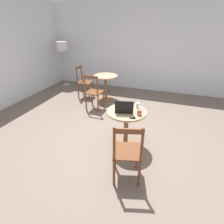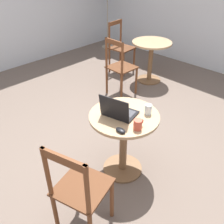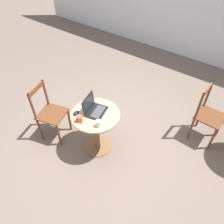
# 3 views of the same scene
# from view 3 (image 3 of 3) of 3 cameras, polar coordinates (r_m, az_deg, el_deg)

# --- Properties ---
(ground_plane) EXTENTS (16.00, 16.00, 0.00)m
(ground_plane) POSITION_cam_3_polar(r_m,az_deg,el_deg) (3.66, -0.72, -6.26)
(ground_plane) COLOR #66564C
(cafe_table_near) EXTENTS (0.68, 0.68, 0.72)m
(cafe_table_near) POSITION_cam_3_polar(r_m,az_deg,el_deg) (3.13, -4.15, -3.15)
(cafe_table_near) COLOR brown
(cafe_table_near) RESTS_ON ground_plane
(chair_near_left) EXTENTS (0.48, 0.48, 0.94)m
(chair_near_left) POSITION_cam_3_polar(r_m,az_deg,el_deg) (3.49, -15.93, -0.33)
(chair_near_left) COLOR brown
(chair_near_left) RESTS_ON ground_plane
(chair_mid_left) EXTENTS (0.41, 0.41, 0.94)m
(chair_mid_left) POSITION_cam_3_polar(r_m,az_deg,el_deg) (3.62, 23.64, -0.82)
(chair_mid_left) COLOR brown
(chair_mid_left) RESTS_ON ground_plane
(laptop) EXTENTS (0.31, 0.35, 0.24)m
(laptop) POSITION_cam_3_polar(r_m,az_deg,el_deg) (3.00, -4.68, 0.85)
(laptop) COLOR black
(laptop) RESTS_ON cafe_table_near
(mouse) EXTENTS (0.06, 0.10, 0.03)m
(mouse) POSITION_cam_3_polar(r_m,az_deg,el_deg) (3.02, -9.38, -0.23)
(mouse) COLOR black
(mouse) RESTS_ON cafe_table_near
(mug) EXTENTS (0.11, 0.08, 0.10)m
(mug) POSITION_cam_3_polar(r_m,az_deg,el_deg) (2.88, -8.54, -1.79)
(mug) COLOR #C64C38
(mug) RESTS_ON cafe_table_near
(drinking_glass) EXTENTS (0.07, 0.07, 0.10)m
(drinking_glass) POSITION_cam_3_polar(r_m,az_deg,el_deg) (2.80, -3.58, -3.00)
(drinking_glass) COLOR silver
(drinking_glass) RESTS_ON cafe_table_near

